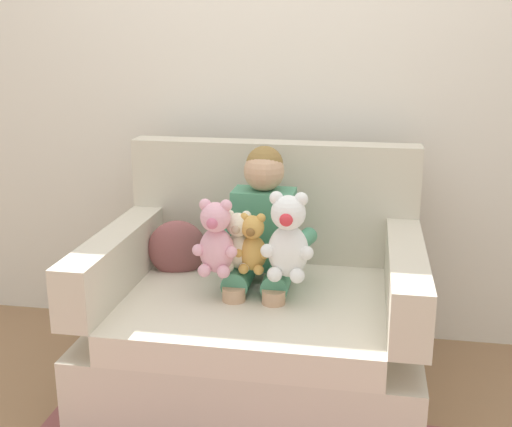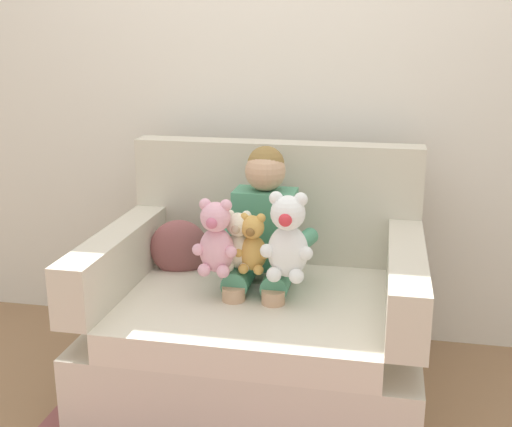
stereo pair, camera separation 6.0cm
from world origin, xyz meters
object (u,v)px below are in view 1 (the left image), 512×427
(seated_child, at_px, (262,236))
(throw_pillow, at_px, (177,249))
(plush_honey, at_px, (253,244))
(plush_white, at_px, (288,238))
(plush_cream, at_px, (238,242))
(armchair, at_px, (259,321))
(plush_pink, at_px, (216,239))

(seated_child, bearing_deg, throw_pillow, 169.03)
(seated_child, bearing_deg, plush_honey, -92.60)
(plush_honey, height_order, plush_white, plush_white)
(plush_white, bearing_deg, throw_pillow, 174.17)
(plush_cream, bearing_deg, seated_child, 82.23)
(seated_child, xyz_separation_m, plush_cream, (-0.08, -0.13, 0.01))
(seated_child, relative_size, plush_cream, 3.34)
(seated_child, height_order, plush_honey, seated_child)
(plush_cream, xyz_separation_m, throw_pillow, (-0.33, 0.23, -0.12))
(armchair, distance_m, throw_pillow, 0.49)
(plush_white, bearing_deg, armchair, 156.91)
(seated_child, xyz_separation_m, plush_honey, (-0.01, -0.14, 0.01))
(plush_cream, xyz_separation_m, plush_honey, (0.06, -0.01, -0.00))
(seated_child, distance_m, plush_pink, 0.24)
(armchair, distance_m, plush_white, 0.46)
(armchair, relative_size, plush_honey, 5.45)
(armchair, xyz_separation_m, plush_honey, (-0.01, -0.09, 0.37))
(plush_cream, bearing_deg, armchair, 70.94)
(plush_pink, bearing_deg, plush_white, -11.18)
(throw_pillow, bearing_deg, armchair, -20.26)
(plush_cream, height_order, plush_honey, plush_cream)
(plush_cream, distance_m, plush_honey, 0.06)
(plush_pink, bearing_deg, plush_honey, 7.28)
(plush_pink, distance_m, plush_cream, 0.10)
(armchair, distance_m, plush_honey, 0.38)
(seated_child, bearing_deg, plush_cream, -117.36)
(armchair, bearing_deg, plush_cream, -131.84)
(plush_pink, relative_size, throw_pillow, 1.17)
(plush_cream, bearing_deg, plush_white, 8.02)
(plush_cream, distance_m, plush_white, 0.22)
(armchair, relative_size, throw_pillow, 5.06)
(plush_pink, bearing_deg, armchair, 31.24)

